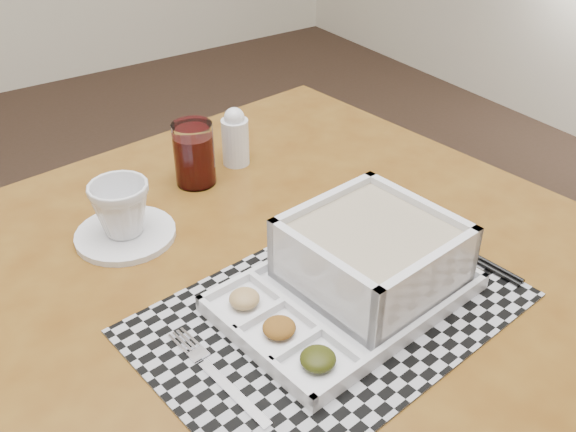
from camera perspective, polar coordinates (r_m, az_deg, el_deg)
The scene contains 10 objects.
dining_table at distance 0.95m, azimuth -0.63°, elevation -8.04°, with size 1.06×1.06×0.72m.
placemat at distance 0.83m, azimuth 3.86°, elevation -8.54°, with size 0.48×0.32×0.00m, color #9F9FA6.
serving_tray at distance 0.85m, azimuth 6.81°, elevation -4.42°, with size 0.34×0.26×0.10m.
fork at distance 0.76m, azimuth -6.32°, elevation -13.67°, with size 0.04×0.19×0.00m.
spoon at distance 0.99m, azimuth 10.41°, elevation -1.18°, with size 0.04×0.18×0.01m.
chopsticks at distance 0.97m, azimuth 14.13°, elevation -2.41°, with size 0.05×0.24×0.01m.
saucer at distance 0.99m, azimuth -14.23°, elevation -1.60°, with size 0.15×0.15×0.01m, color silver.
cup at distance 0.97m, azimuth -14.60°, elevation 0.64°, with size 0.09×0.09×0.08m, color silver.
juice_glass at distance 1.09m, azimuth -8.33°, elevation 5.29°, with size 0.07×0.07×0.11m.
creamer_bottle at distance 1.14m, azimuth -4.72°, elevation 6.98°, with size 0.05×0.05×0.11m.
Camera 1 is at (-0.00, -0.86, 1.28)m, focal length 40.00 mm.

